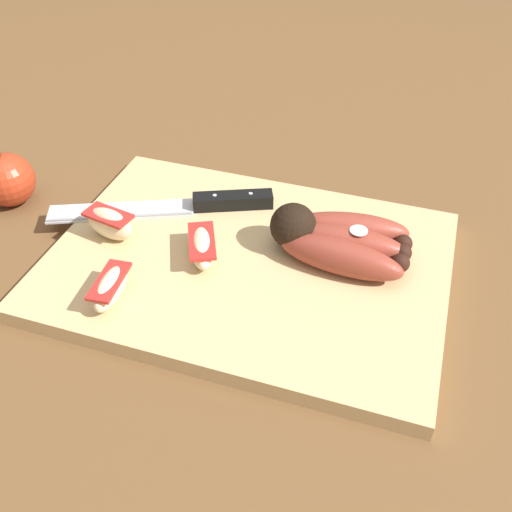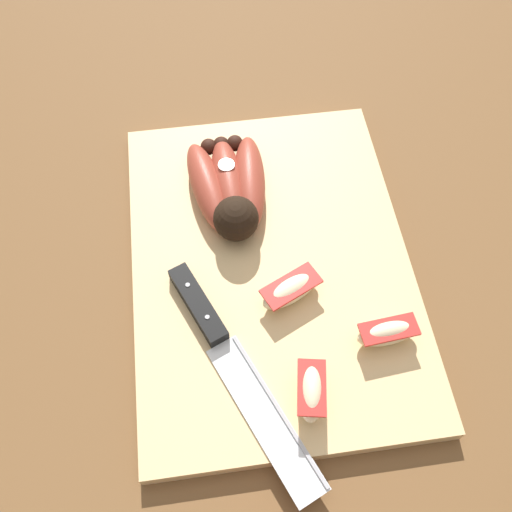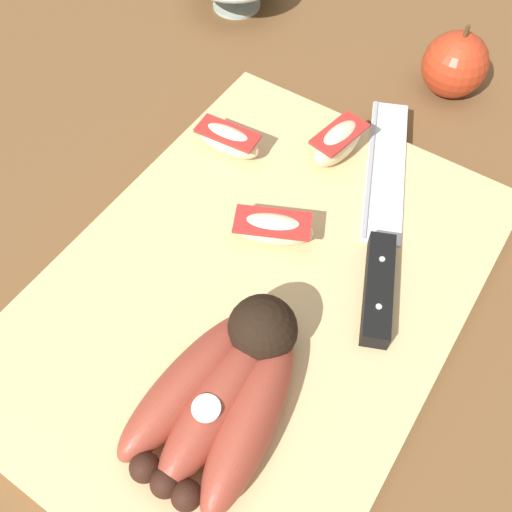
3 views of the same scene
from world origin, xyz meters
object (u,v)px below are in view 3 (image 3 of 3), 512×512
chefs_knife (381,242)px  apple_wedge_middle (269,226)px  apple_wedge_near (228,140)px  banana_bunch (226,390)px  whole_apple (455,65)px  apple_wedge_far (334,141)px

chefs_knife → apple_wedge_middle: bearing=-62.6°
apple_wedge_near → banana_bunch: bearing=34.7°
banana_bunch → whole_apple: size_ratio=1.95×
apple_wedge_middle → whole_apple: whole_apple is taller
chefs_knife → whole_apple: size_ratio=3.26×
apple_wedge_middle → chefs_knife: bearing=117.4°
banana_bunch → apple_wedge_far: bearing=-167.8°
banana_bunch → chefs_knife: banana_bunch is taller
apple_wedge_middle → whole_apple: bearing=170.1°
chefs_knife → apple_wedge_middle: (0.05, -0.09, 0.01)m
chefs_knife → apple_wedge_middle: size_ratio=3.51×
banana_bunch → apple_wedge_near: (-0.21, -0.14, -0.01)m
apple_wedge_far → apple_wedge_near: bearing=-59.4°
banana_bunch → apple_wedge_middle: banana_bunch is taller
banana_bunch → apple_wedge_far: size_ratio=2.45×
apple_wedge_near → apple_wedge_middle: apple_wedge_near is taller
banana_bunch → apple_wedge_near: bearing=-145.3°
apple_wedge_far → whole_apple: size_ratio=0.79×
chefs_knife → whole_apple: whole_apple is taller
apple_wedge_near → whole_apple: 0.27m
apple_wedge_middle → whole_apple: (-0.29, 0.05, -0.00)m
banana_bunch → apple_wedge_far: (-0.26, -0.06, -0.00)m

